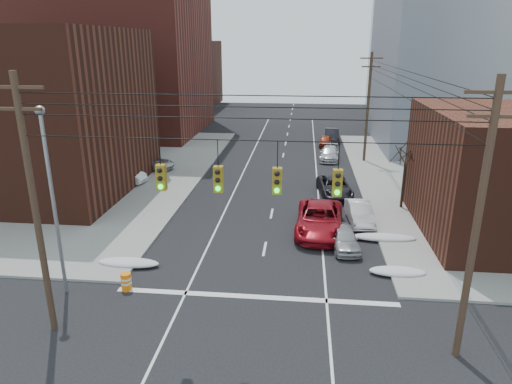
% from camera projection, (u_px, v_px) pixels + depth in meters
% --- Properties ---
extents(sidewalk_nw, '(40.00, 40.00, 0.15)m').
position_uv_depth(sidewalk_nw, '(3.00, 169.00, 44.49)').
color(sidewalk_nw, gray).
rests_on(sidewalk_nw, ground).
extents(building_brick_tall, '(24.00, 20.00, 30.00)m').
position_uv_depth(building_brick_tall, '(106.00, 17.00, 59.30)').
color(building_brick_tall, maroon).
rests_on(building_brick_tall, ground).
extents(building_brick_near, '(20.00, 16.00, 13.00)m').
position_uv_depth(building_brick_near, '(8.00, 112.00, 37.25)').
color(building_brick_near, '#471F15').
rests_on(building_brick_near, ground).
extents(building_brick_far, '(22.00, 18.00, 12.00)m').
position_uv_depth(building_brick_far, '(157.00, 74.00, 86.87)').
color(building_brick_far, '#471F15').
rests_on(building_brick_far, ground).
extents(building_office, '(22.00, 20.00, 25.00)m').
position_uv_depth(building_office, '(482.00, 36.00, 51.78)').
color(building_office, gray).
rests_on(building_office, ground).
extents(building_glass, '(20.00, 18.00, 22.00)m').
position_uv_depth(building_glass, '(437.00, 47.00, 76.59)').
color(building_glass, gray).
rests_on(building_glass, ground).
extents(utility_pole_left, '(2.20, 0.28, 11.00)m').
position_uv_depth(utility_pole_left, '(34.00, 205.00, 18.21)').
color(utility_pole_left, '#473323').
rests_on(utility_pole_left, ground).
extents(utility_pole_right, '(2.20, 0.28, 11.00)m').
position_uv_depth(utility_pole_right, '(477.00, 222.00, 16.54)').
color(utility_pole_right, '#473323').
rests_on(utility_pole_right, ground).
extents(utility_pole_far, '(2.20, 0.28, 11.00)m').
position_uv_depth(utility_pole_far, '(368.00, 106.00, 45.79)').
color(utility_pole_far, '#473323').
rests_on(utility_pole_far, ground).
extents(traffic_signals, '(17.00, 0.42, 2.02)m').
position_uv_depth(traffic_signals, '(247.00, 178.00, 16.90)').
color(traffic_signals, black).
rests_on(traffic_signals, ground).
extents(street_light, '(0.44, 0.44, 9.32)m').
position_uv_depth(street_light, '(51.00, 187.00, 21.22)').
color(street_light, gray).
rests_on(street_light, ground).
extents(bare_tree, '(2.09, 2.20, 4.93)m').
position_uv_depth(bare_tree, '(404.00, 179.00, 33.57)').
color(bare_tree, black).
rests_on(bare_tree, ground).
extents(snow_nw, '(3.50, 1.08, 0.42)m').
position_uv_depth(snow_nw, '(129.00, 263.00, 25.53)').
color(snow_nw, silver).
rests_on(snow_nw, ground).
extents(snow_ne, '(3.00, 1.08, 0.42)m').
position_uv_depth(snow_ne, '(397.00, 272.00, 24.54)').
color(snow_ne, silver).
rests_on(snow_ne, ground).
extents(snow_east_far, '(4.00, 1.08, 0.42)m').
position_uv_depth(snow_east_far, '(384.00, 237.00, 28.79)').
color(snow_east_far, silver).
rests_on(snow_east_far, ground).
extents(red_pickup, '(3.33, 6.66, 1.81)m').
position_uv_depth(red_pickup, '(320.00, 219.00, 29.86)').
color(red_pickup, maroon).
rests_on(red_pickup, ground).
extents(parked_car_a, '(1.91, 3.97, 1.31)m').
position_uv_depth(parked_car_a, '(344.00, 238.00, 27.61)').
color(parked_car_a, '#AAA9AE').
rests_on(parked_car_a, ground).
extents(parked_car_b, '(1.81, 4.40, 1.42)m').
position_uv_depth(parked_car_b, '(360.00, 213.00, 31.53)').
color(parked_car_b, silver).
rests_on(parked_car_b, ground).
extents(parked_car_c, '(3.00, 5.49, 1.46)m').
position_uv_depth(parked_car_c, '(335.00, 187.00, 37.05)').
color(parked_car_c, black).
rests_on(parked_car_c, ground).
extents(parked_car_d, '(2.30, 4.85, 1.37)m').
position_uv_depth(parked_car_d, '(329.00, 153.00, 48.19)').
color(parked_car_d, '#BBBCC1').
rests_on(parked_car_d, ground).
extents(parked_car_e, '(1.76, 3.74, 1.24)m').
position_uv_depth(parked_car_e, '(325.00, 141.00, 54.53)').
color(parked_car_e, maroon).
rests_on(parked_car_e, ground).
extents(parked_car_f, '(1.64, 4.65, 1.53)m').
position_uv_depth(parked_car_f, '(332.00, 135.00, 57.19)').
color(parked_car_f, black).
rests_on(parked_car_f, ground).
extents(lot_car_a, '(4.53, 2.28, 1.42)m').
position_uv_depth(lot_car_a, '(122.00, 175.00, 39.94)').
color(lot_car_a, silver).
rests_on(lot_car_a, sidewalk_nw).
extents(lot_car_b, '(4.96, 3.40, 1.26)m').
position_uv_depth(lot_car_b, '(152.00, 162.00, 44.26)').
color(lot_car_b, '#ABABB0').
rests_on(lot_car_b, sidewalk_nw).
extents(lot_car_c, '(4.73, 3.38, 1.27)m').
position_uv_depth(lot_car_c, '(40.00, 180.00, 38.66)').
color(lot_car_c, black).
rests_on(lot_car_c, sidewalk_nw).
extents(lot_car_d, '(4.07, 2.18, 1.32)m').
position_uv_depth(lot_car_d, '(95.00, 166.00, 42.77)').
color(lot_car_d, '#BABABF').
rests_on(lot_car_d, sidewalk_nw).
extents(construction_barrel, '(0.69, 0.69, 0.93)m').
position_uv_depth(construction_barrel, '(126.00, 281.00, 23.00)').
color(construction_barrel, orange).
rests_on(construction_barrel, ground).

